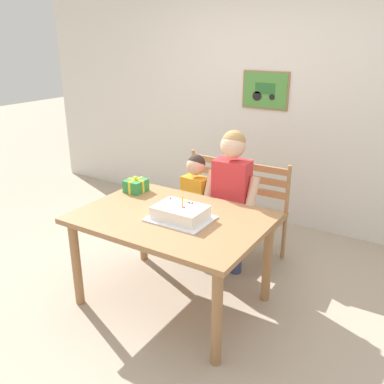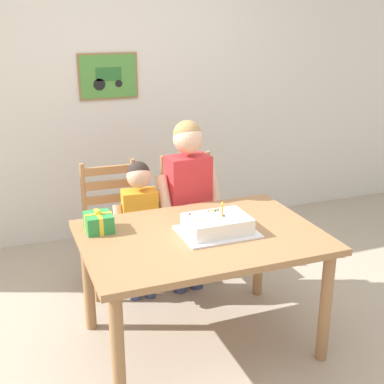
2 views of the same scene
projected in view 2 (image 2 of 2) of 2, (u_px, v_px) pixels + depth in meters
name	position (u px, v px, depth m)	size (l,w,h in m)	color
ground_plane	(201.00, 342.00, 3.25)	(20.00, 20.00, 0.00)	tan
back_wall	(119.00, 92.00, 4.54)	(6.40, 0.11, 2.60)	silver
dining_table	(201.00, 249.00, 3.04)	(1.38, 0.97, 0.74)	#9E7047
birthday_cake	(217.00, 225.00, 3.01)	(0.44, 0.34, 0.19)	silver
gift_box_red_large	(99.00, 222.00, 3.04)	(0.16, 0.17, 0.14)	#2D8E42
chair_left	(114.00, 225.00, 3.83)	(0.43, 0.43, 0.92)	#A87A4C
chair_right	(193.00, 214.00, 4.04)	(0.43, 0.43, 0.92)	#A87A4C
child_older	(188.00, 191.00, 3.63)	(0.47, 0.27, 1.27)	#38426B
child_younger	(140.00, 218.00, 3.56)	(0.38, 0.23, 1.02)	#38426B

